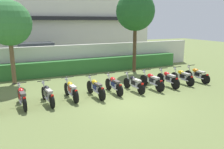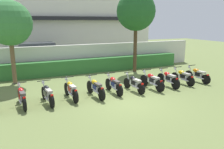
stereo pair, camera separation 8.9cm
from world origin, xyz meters
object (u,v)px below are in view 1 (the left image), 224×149
motorcycle_in_row_1 (22,97)px  motorcycle_in_row_3 (71,90)px  motorcycle_in_row_8 (168,78)px  motorcycle_in_row_4 (96,88)px  motorcycle_in_row_9 (182,76)px  tree_far_side (135,12)px  motorcycle_in_row_5 (114,84)px  motorcycle_in_row_2 (48,94)px  tree_near_inspector (9,23)px  motorcycle_in_row_6 (134,83)px  parked_car (38,54)px  motorcycle_in_row_7 (152,81)px  motorcycle_in_row_10 (197,74)px

motorcycle_in_row_1 → motorcycle_in_row_3: bearing=-92.8°
motorcycle_in_row_3 → motorcycle_in_row_8: (5.47, -0.14, -0.00)m
motorcycle_in_row_4 → motorcycle_in_row_9: motorcycle_in_row_4 is taller
tree_far_side → motorcycle_in_row_5: tree_far_side is taller
motorcycle_in_row_2 → motorcycle_in_row_9: 7.67m
motorcycle_in_row_3 → motorcycle_in_row_5: size_ratio=1.01×
tree_near_inspector → motorcycle_in_row_9: 10.21m
tree_near_inspector → motorcycle_in_row_6: (5.58, -4.18, -3.00)m
motorcycle_in_row_3 → motorcycle_in_row_4: (1.16, -0.15, 0.00)m
parked_car → tree_far_side: size_ratio=0.81×
motorcycle_in_row_4 → motorcycle_in_row_9: size_ratio=1.09×
motorcycle_in_row_2 → motorcycle_in_row_7: (5.46, -0.01, 0.01)m
motorcycle_in_row_9 → motorcycle_in_row_7: bearing=89.3°
motorcycle_in_row_3 → motorcycle_in_row_6: (3.29, -0.13, -0.02)m
motorcycle_in_row_2 → parked_car: bearing=-11.0°
tree_far_side → motorcycle_in_row_10: 5.86m
tree_far_side → motorcycle_in_row_1: size_ratio=3.04×
motorcycle_in_row_1 → motorcycle_in_row_6: motorcycle_in_row_1 is taller
motorcycle_in_row_6 → motorcycle_in_row_9: size_ratio=1.03×
tree_near_inspector → motorcycle_in_row_6: bearing=-36.8°
motorcycle_in_row_3 → motorcycle_in_row_6: bearing=-96.0°
motorcycle_in_row_3 → motorcycle_in_row_4: motorcycle_in_row_4 is taller
parked_car → motorcycle_in_row_1: 9.47m
parked_car → motorcycle_in_row_5: parked_car is taller
motorcycle_in_row_1 → motorcycle_in_row_4: 3.31m
motorcycle_in_row_7 → motorcycle_in_row_10: size_ratio=1.05×
motorcycle_in_row_4 → motorcycle_in_row_8: (4.30, 0.01, -0.00)m
motorcycle_in_row_2 → motorcycle_in_row_10: (8.80, 0.14, -0.01)m
motorcycle_in_row_8 → motorcycle_in_row_10: motorcycle_in_row_8 is taller
motorcycle_in_row_1 → motorcycle_in_row_4: bearing=-96.3°
motorcycle_in_row_3 → motorcycle_in_row_7: (4.37, -0.17, 0.00)m
tree_near_inspector → motorcycle_in_row_8: 9.31m
motorcycle_in_row_8 → motorcycle_in_row_5: bearing=85.9°
parked_car → motorcycle_in_row_8: (5.71, -9.31, -0.48)m
motorcycle_in_row_6 → motorcycle_in_row_7: (1.08, -0.04, 0.02)m
tree_far_side → motorcycle_in_row_4: tree_far_side is taller
motorcycle_in_row_8 → motorcycle_in_row_10: 2.24m
motorcycle_in_row_5 → motorcycle_in_row_7: bearing=-96.5°
tree_far_side → motorcycle_in_row_2: bearing=-148.5°
parked_car → tree_far_side: bearing=-41.3°
tree_near_inspector → motorcycle_in_row_7: (6.66, -4.22, -2.98)m
parked_car → motorcycle_in_row_4: 9.44m
motorcycle_in_row_8 → motorcycle_in_row_2: bearing=88.7°
motorcycle_in_row_1 → motorcycle_in_row_8: 7.61m
tree_near_inspector → motorcycle_in_row_10: tree_near_inspector is taller
motorcycle_in_row_3 → motorcycle_in_row_8: size_ratio=1.00×
tree_far_side → motorcycle_in_row_9: 5.59m
motorcycle_in_row_1 → motorcycle_in_row_7: 6.51m
tree_far_side → motorcycle_in_row_5: (-3.50, -4.00, -3.74)m
motorcycle_in_row_5 → motorcycle_in_row_8: 3.26m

